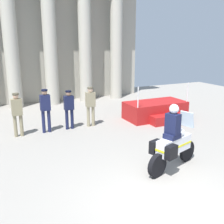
{
  "coord_description": "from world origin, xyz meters",
  "views": [
    {
      "loc": [
        -3.38,
        -4.22,
        3.52
      ],
      "look_at": [
        0.4,
        3.7,
        1.2
      ],
      "focal_mm": 42.93,
      "sensor_mm": 36.0,
      "label": 1
    }
  ],
  "objects_px": {
    "officer_in_row_1": "(45,107)",
    "motorcycle_with_rider": "(173,143)",
    "reviewing_stand": "(156,111)",
    "officer_in_row_3": "(90,103)",
    "officer_in_row_2": "(69,107)",
    "officer_in_row_0": "(17,111)"
  },
  "relations": [
    {
      "from": "officer_in_row_2",
      "to": "officer_in_row_3",
      "type": "bearing_deg",
      "value": 178.38
    },
    {
      "from": "motorcycle_with_rider",
      "to": "officer_in_row_1",
      "type": "bearing_deg",
      "value": 100.61
    },
    {
      "from": "officer_in_row_0",
      "to": "officer_in_row_1",
      "type": "height_order",
      "value": "officer_in_row_1"
    },
    {
      "from": "officer_in_row_3",
      "to": "motorcycle_with_rider",
      "type": "height_order",
      "value": "motorcycle_with_rider"
    },
    {
      "from": "officer_in_row_3",
      "to": "motorcycle_with_rider",
      "type": "relative_size",
      "value": 0.83
    },
    {
      "from": "reviewing_stand",
      "to": "motorcycle_with_rider",
      "type": "relative_size",
      "value": 1.39
    },
    {
      "from": "reviewing_stand",
      "to": "officer_in_row_2",
      "type": "distance_m",
      "value": 4.14
    },
    {
      "from": "reviewing_stand",
      "to": "officer_in_row_3",
      "type": "relative_size",
      "value": 1.67
    },
    {
      "from": "officer_in_row_0",
      "to": "motorcycle_with_rider",
      "type": "relative_size",
      "value": 0.82
    },
    {
      "from": "reviewing_stand",
      "to": "officer_in_row_3",
      "type": "bearing_deg",
      "value": 175.32
    },
    {
      "from": "officer_in_row_1",
      "to": "officer_in_row_2",
      "type": "distance_m",
      "value": 0.96
    },
    {
      "from": "officer_in_row_1",
      "to": "motorcycle_with_rider",
      "type": "distance_m",
      "value": 5.35
    },
    {
      "from": "officer_in_row_0",
      "to": "motorcycle_with_rider",
      "type": "xyz_separation_m",
      "value": [
        3.56,
        -4.71,
        -0.19
      ]
    },
    {
      "from": "reviewing_stand",
      "to": "officer_in_row_0",
      "type": "distance_m",
      "value": 6.15
    },
    {
      "from": "officer_in_row_2",
      "to": "officer_in_row_3",
      "type": "height_order",
      "value": "officer_in_row_3"
    },
    {
      "from": "reviewing_stand",
      "to": "officer_in_row_0",
      "type": "bearing_deg",
      "value": 177.77
    },
    {
      "from": "officer_in_row_3",
      "to": "motorcycle_with_rider",
      "type": "xyz_separation_m",
      "value": [
        0.61,
        -4.73,
        -0.2
      ]
    },
    {
      "from": "reviewing_stand",
      "to": "officer_in_row_0",
      "type": "height_order",
      "value": "reviewing_stand"
    },
    {
      "from": "officer_in_row_0",
      "to": "motorcycle_with_rider",
      "type": "distance_m",
      "value": 5.91
    },
    {
      "from": "reviewing_stand",
      "to": "officer_in_row_2",
      "type": "relative_size",
      "value": 1.75
    },
    {
      "from": "officer_in_row_1",
      "to": "motorcycle_with_rider",
      "type": "height_order",
      "value": "motorcycle_with_rider"
    },
    {
      "from": "reviewing_stand",
      "to": "officer_in_row_3",
      "type": "xyz_separation_m",
      "value": [
        -3.17,
        0.26,
        0.61
      ]
    }
  ]
}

